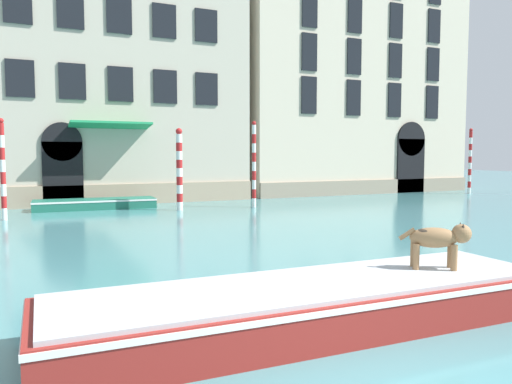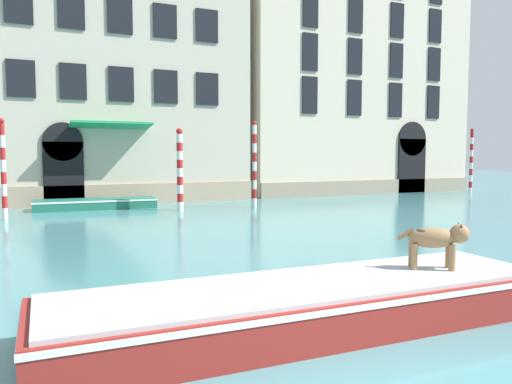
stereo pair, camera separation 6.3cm
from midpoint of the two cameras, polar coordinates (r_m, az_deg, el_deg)
palazzo_left at (r=28.81m, az=-16.35°, el=11.42°), size 13.90×7.40×12.30m
palazzo_right at (r=34.98m, az=10.25°, el=13.73°), size 15.72×6.13×16.50m
boat_foreground at (r=7.48m, az=6.40°, el=-12.52°), size 7.76×2.20×0.68m
dog_on_deck at (r=8.58m, az=20.00°, el=-5.02°), size 1.00×0.73×0.76m
boat_moored_near_palazzo at (r=24.07m, az=-17.95°, el=-1.27°), size 5.45×1.81×0.46m
mooring_pole_0 at (r=34.10m, az=23.21°, el=3.29°), size 0.21×0.21×4.11m
mooring_pole_1 at (r=22.48m, az=-8.83°, el=2.62°), size 0.28×0.28×3.66m
mooring_pole_2 at (r=21.18m, az=-27.04°, el=2.35°), size 0.20×0.20×3.87m
mooring_pole_3 at (r=23.45m, az=-0.31°, el=3.21°), size 0.20×0.20×4.05m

